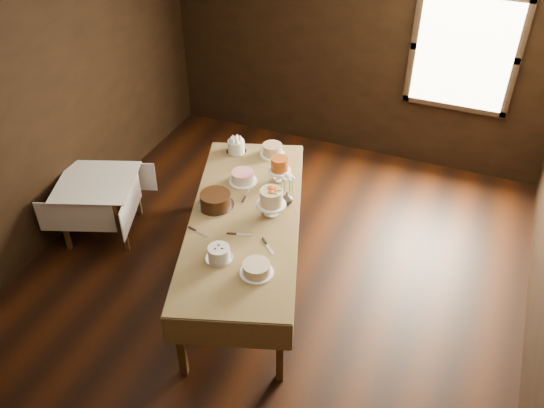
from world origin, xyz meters
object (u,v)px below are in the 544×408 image
Objects in this scene: cake_caramel at (280,170)px; cake_server_d at (273,199)px; cake_server_b at (270,249)px; display_table at (245,221)px; cake_swirl at (219,253)px; cake_server_a at (244,235)px; cake_flowers at (271,204)px; cake_speckled at (272,150)px; cake_lattice at (243,178)px; side_table at (97,187)px; flower_vase at (287,198)px; cake_cream at (256,269)px; cake_server_c at (247,193)px; cake_server_e at (202,234)px; cake_chocolate at (216,200)px; cake_meringue at (236,147)px.

cake_caramel reaches higher than cake_server_d.
cake_server_d is (-0.25, 0.70, 0.00)m from cake_server_b.
display_table is 0.65m from cake_swirl.
cake_server_d is at bearing -78.46° from cake_caramel.
cake_flowers is at bearing 57.40° from cake_server_a.
cake_speckled is 0.61m from cake_lattice.
display_table reaches higher than side_table.
cake_flowers is at bearing -110.22° from flower_vase.
cake_cream is (0.42, -0.68, 0.11)m from display_table.
cake_caramel is at bearing -38.49° from cake_server_c.
cake_lattice is at bearing 162.18° from flower_vase.
cake_flowers is (0.39, -0.99, 0.07)m from cake_speckled.
cake_server_b is at bearing 16.97° from cake_server_e.
cake_chocolate is at bearing -154.71° from flower_vase.
flower_vase is at bearing 47.51° from display_table.
cake_speckled is 1.07m from cake_flowers.
cake_chocolate reaches higher than cake_cream.
cake_lattice is 1.08× the size of cake_swirl.
cake_server_c is (-0.24, 0.61, 0.00)m from cake_server_a.
cake_caramel is (0.09, 0.69, 0.18)m from display_table.
cake_lattice reaches higher than cake_cream.
display_table is 7.73× the size of cake_chocolate.
cake_flowers reaches higher than cake_server_c.
cake_server_e is at bearing -107.32° from cake_caramel.
cake_swirl is 0.86× the size of cake_cream.
flower_vase is (-0.12, 1.01, 0.02)m from cake_cream.
cake_swirl is 1.00m from cake_server_c.
cake_caramel is 2.10× the size of flower_vase.
side_table is 4.67× the size of cake_meringue.
flower_vase is at bearing -64.94° from cake_server_d.
cake_chocolate is (-0.41, -0.66, -0.05)m from cake_caramel.
flower_vase is at bearing 96.50° from cake_cream.
display_table is 0.48m from cake_server_e.
cake_server_b reaches higher than display_table.
cake_speckled is 1.03× the size of cake_lattice.
cake_cream is 1.16m from cake_server_c.
cake_caramel is at bearing 103.71° from cake_cream.
cake_server_b is (0.41, -0.36, 0.06)m from display_table.
side_table is 2.27m from cake_server_b.
cake_server_a is 0.61m from cake_server_d.
side_table is 1.96m from cake_speckled.
cake_cream is at bearing -70.46° from cake_server_a.
cake_lattice is 0.21m from cake_server_c.
cake_speckled reaches higher than side_table.
cake_flowers is 0.72m from cake_server_e.
cake_server_a is 0.65m from cake_server_c.
cake_chocolate reaches higher than flower_vase.
cake_speckled is at bearing 81.57° from cake_chocolate.
cake_chocolate is 0.77m from cake_swirl.
cake_caramel is (0.25, -0.42, 0.06)m from cake_speckled.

